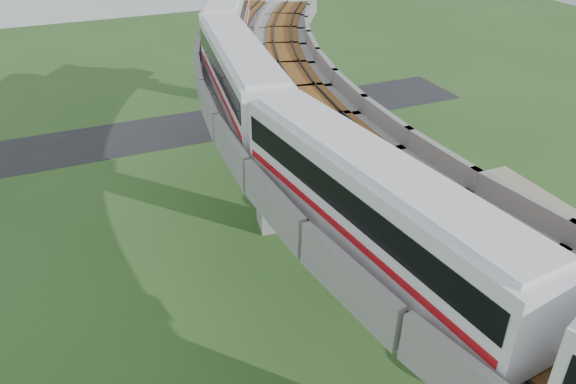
{
  "coord_description": "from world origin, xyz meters",
  "views": [
    {
      "loc": [
        -11.52,
        -21.33,
        22.82
      ],
      "look_at": [
        -1.22,
        2.66,
        7.5
      ],
      "focal_mm": 35.0,
      "sensor_mm": 36.0,
      "label": 1
    }
  ],
  "objects": [
    {
      "name": "tree_5",
      "position": [
        6.58,
        -5.41,
        1.77
      ],
      "size": [
        2.34,
        2.34,
        2.77
      ],
      "color": "#382314",
      "rests_on": "ground"
    },
    {
      "name": "car_dark",
      "position": [
        16.82,
        8.81,
        0.69
      ],
      "size": [
        4.57,
        1.98,
        1.31
      ],
      "primitive_type": "imported",
      "rotation": [
        0.0,
        0.0,
        1.54
      ],
      "color": "black",
      "rests_on": "dirt_lot"
    },
    {
      "name": "ground",
      "position": [
        0.0,
        0.0,
        0.0
      ],
      "size": [
        160.0,
        160.0,
        0.0
      ],
      "primitive_type": "plane",
      "color": "#2C5321",
      "rests_on": "ground"
    },
    {
      "name": "tree_1",
      "position": [
        10.26,
        17.46,
        2.34
      ],
      "size": [
        2.18,
        2.18,
        3.27
      ],
      "color": "#382314",
      "rests_on": "ground"
    },
    {
      "name": "tree_4",
      "position": [
        6.68,
        3.19,
        2.13
      ],
      "size": [
        2.3,
        2.3,
        3.12
      ],
      "color": "#382314",
      "rests_on": "ground"
    },
    {
      "name": "tree_2",
      "position": [
        8.16,
        14.17,
        2.36
      ],
      "size": [
        2.97,
        2.97,
        3.63
      ],
      "color": "#382314",
      "rests_on": "ground"
    },
    {
      "name": "fence",
      "position": [
        9.75,
        0.0,
        0.75
      ],
      "size": [
        3.87,
        38.73,
        1.5
      ],
      "color": "#2D382D",
      "rests_on": "ground"
    },
    {
      "name": "viaduct",
      "position": [
        3.84,
        0.0,
        9.05
      ],
      "size": [
        19.58,
        73.98,
        11.4
      ],
      "color": "#99968E",
      "rests_on": "ground"
    },
    {
      "name": "tree_6",
      "position": [
        7.56,
        -9.41,
        2.21
      ],
      "size": [
        3.0,
        3.0,
        3.49
      ],
      "color": "#382314",
      "rests_on": "ground"
    },
    {
      "name": "dirt_lot",
      "position": [
        14.0,
        -2.0,
        0.02
      ],
      "size": [
        18.0,
        26.0,
        0.04
      ],
      "primitive_type": "cube",
      "color": "gray",
      "rests_on": "ground"
    },
    {
      "name": "tree_0",
      "position": [
        11.27,
        22.06,
        2.1
      ],
      "size": [
        2.26,
        2.26,
        3.07
      ],
      "color": "#382314",
      "rests_on": "ground"
    },
    {
      "name": "asphalt_road",
      "position": [
        0.0,
        30.0,
        0.01
      ],
      "size": [
        60.0,
        8.0,
        0.03
      ],
      "primitive_type": "cube",
      "color": "#232326",
      "rests_on": "ground"
    },
    {
      "name": "metro_train",
      "position": [
        0.35,
        0.27,
        12.31
      ],
      "size": [
        10.68,
        61.34,
        3.64
      ],
      "color": "silver",
      "rests_on": "ground"
    },
    {
      "name": "tree_3",
      "position": [
        6.49,
        8.25,
        2.57
      ],
      "size": [
        3.18,
        3.18,
        3.93
      ],
      "color": "#382314",
      "rests_on": "ground"
    }
  ]
}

